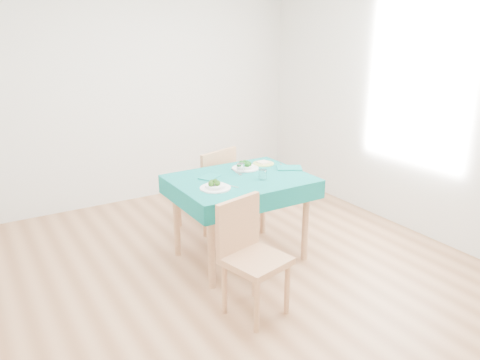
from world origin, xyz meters
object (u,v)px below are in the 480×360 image
chair_far (204,173)px  bowl_far (245,165)px  table (240,218)px  bowl_near (215,184)px  side_plate (263,164)px  chair_near (256,251)px

chair_far → bowl_far: bearing=84.9°
table → bowl_near: bowl_near is taller
bowl_far → side_plate: bearing=10.8°
side_plate → bowl_far: bearing=-169.2°
bowl_near → side_plate: bearing=27.7°
chair_near → chair_far: (0.42, 1.59, 0.08)m
chair_far → side_plate: chair_far is taller
chair_far → bowl_far: size_ratio=4.73×
chair_far → bowl_near: (-0.37, -0.93, 0.22)m
chair_near → side_plate: size_ratio=4.99×
chair_far → bowl_far: chair_far is taller
table → bowl_far: (0.17, 0.20, 0.42)m
bowl_near → bowl_far: size_ratio=1.03×
table → chair_far: 0.81m
table → side_plate: size_ratio=5.71×
chair_far → bowl_near: bearing=51.3°
bowl_far → side_plate: 0.24m
bowl_near → bowl_far: (0.50, 0.34, -0.00)m
chair_near → bowl_near: bearing=73.0°
chair_far → chair_near: bearing=58.6°
chair_near → side_plate: chair_near is taller
chair_far → table: bearing=69.5°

